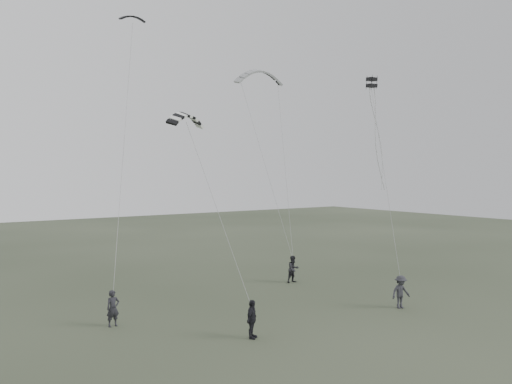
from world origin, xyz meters
TOP-DOWN VIEW (x-y plane):
  - ground at (0.00, 0.00)m, footprint 140.00×140.00m
  - flyer_left at (-7.83, 4.48)m, footprint 0.72×0.50m
  - flyer_right at (6.52, 7.35)m, footprint 0.96×0.75m
  - flyer_center at (-2.97, -1.21)m, footprint 1.15×1.01m
  - flyer_far at (7.31, -1.73)m, footprint 1.35×0.91m
  - kite_dark_small at (-4.39, 10.34)m, footprint 1.69×0.78m
  - kite_pale_large at (8.35, 14.26)m, footprint 4.44×2.47m
  - kite_striped at (-3.46, 4.69)m, footprint 2.75×1.88m
  - kite_box at (9.88, 3.01)m, footprint 0.65×0.71m

SIDE VIEW (x-z plane):
  - ground at x=0.00m, z-range 0.00..0.00m
  - flyer_center at x=-2.97m, z-range 0.00..1.86m
  - flyer_left at x=-7.83m, z-range 0.00..1.88m
  - flyer_far at x=7.31m, z-range 0.00..1.94m
  - flyer_right at x=6.52m, z-range 0.00..1.96m
  - kite_striped at x=-3.46m, z-range 10.66..11.87m
  - kite_box at x=9.88m, z-range 13.86..14.59m
  - kite_pale_large at x=8.35m, z-range 15.78..17.70m
  - kite_dark_small at x=-4.39m, z-range 17.73..18.37m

